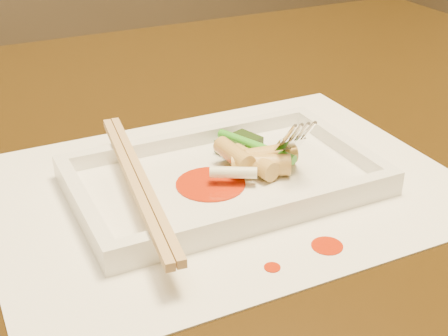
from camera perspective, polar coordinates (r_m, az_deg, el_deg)
name	(u,v)px	position (r m, az deg, el deg)	size (l,w,h in m)	color
table	(113,266)	(0.63, -10.15, -8.86)	(1.40, 0.90, 0.75)	black
placemat	(224,187)	(0.55, 0.00, -1.73)	(0.40, 0.30, 0.00)	white
sauce_splatter_a	(327,246)	(0.48, 9.41, -7.03)	(0.02, 0.02, 0.00)	#BC2305
sauce_splatter_b	(272,267)	(0.45, 4.44, -9.04)	(0.01, 0.01, 0.00)	#BC2305
plate_base	(224,182)	(0.54, 0.00, -1.30)	(0.26, 0.16, 0.01)	white
plate_rim_far	(190,138)	(0.60, -3.09, 2.76)	(0.26, 0.01, 0.01)	white
plate_rim_near	(266,212)	(0.48, 3.85, -4.06)	(0.26, 0.01, 0.01)	white
plate_rim_left	(83,204)	(0.50, -12.81, -3.21)	(0.01, 0.14, 0.01)	white
plate_rim_right	(342,144)	(0.60, 10.78, 2.20)	(0.01, 0.14, 0.01)	white
veg_piece	(239,145)	(0.58, 1.38, 2.16)	(0.04, 0.03, 0.01)	black
scallion_white	(233,172)	(0.53, 0.86, -0.41)	(0.01, 0.01, 0.04)	#EAEACC
scallion_green	(256,146)	(0.57, 2.93, 2.00)	(0.01, 0.01, 0.09)	#278D16
chopstick_a	(133,181)	(0.51, -8.36, -1.16)	(0.01, 0.24, 0.01)	tan
chopstick_b	(142,179)	(0.51, -7.51, -0.97)	(0.01, 0.24, 0.01)	tan
fork	(287,79)	(0.56, 5.74, 8.11)	(0.09, 0.10, 0.14)	silver
sauce_blob_0	(211,184)	(0.53, -1.23, -1.46)	(0.06, 0.06, 0.00)	#BC2305
rice_cake_0	(270,156)	(0.56, 4.22, 1.11)	(0.02, 0.02, 0.05)	tan
rice_cake_1	(261,165)	(0.54, 3.36, 0.26)	(0.02, 0.02, 0.05)	tan
rice_cake_2	(234,154)	(0.55, 0.93, 1.26)	(0.02, 0.02, 0.05)	tan
rice_cake_3	(253,162)	(0.55, 2.71, 0.53)	(0.02, 0.02, 0.05)	tan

